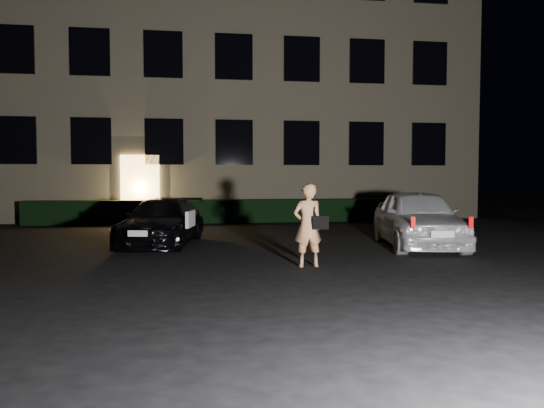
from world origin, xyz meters
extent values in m
plane|color=black|center=(0.00, 0.00, 0.00)|extent=(80.00, 80.00, 0.00)
cube|color=#776D55|center=(0.00, 15.00, 6.00)|extent=(20.00, 8.00, 12.00)
cube|color=#FFC067|center=(-3.50, 10.94, 1.25)|extent=(1.40, 0.10, 2.50)
cube|color=black|center=(-7.80, 10.94, 3.00)|extent=(1.40, 0.10, 1.70)
cube|color=black|center=(-5.20, 10.94, 3.00)|extent=(1.40, 0.10, 1.70)
cube|color=black|center=(-2.60, 10.94, 3.00)|extent=(1.40, 0.10, 1.70)
cube|color=black|center=(0.00, 10.94, 3.00)|extent=(1.40, 0.10, 1.70)
cube|color=black|center=(2.60, 10.94, 3.00)|extent=(1.40, 0.10, 1.70)
cube|color=black|center=(5.20, 10.94, 3.00)|extent=(1.40, 0.10, 1.70)
cube|color=black|center=(7.80, 10.94, 3.00)|extent=(1.40, 0.10, 1.70)
cube|color=black|center=(-7.80, 10.94, 6.20)|extent=(1.40, 0.10, 1.70)
cube|color=black|center=(-5.20, 10.94, 6.20)|extent=(1.40, 0.10, 1.70)
cube|color=black|center=(-2.60, 10.94, 6.20)|extent=(1.40, 0.10, 1.70)
cube|color=black|center=(0.00, 10.94, 6.20)|extent=(1.40, 0.10, 1.70)
cube|color=black|center=(2.60, 10.94, 6.20)|extent=(1.40, 0.10, 1.70)
cube|color=black|center=(5.20, 10.94, 6.20)|extent=(1.40, 0.10, 1.70)
cube|color=black|center=(7.80, 10.94, 6.20)|extent=(1.40, 0.10, 1.70)
cube|color=black|center=(0.00, 10.50, 0.42)|extent=(15.00, 0.70, 0.85)
imported|color=black|center=(-2.35, 4.34, 0.57)|extent=(2.36, 4.20, 1.15)
cube|color=white|center=(-1.65, 3.45, 0.71)|extent=(0.23, 0.82, 0.38)
cube|color=silver|center=(-2.76, 2.33, 0.50)|extent=(0.42, 0.12, 0.13)
imported|color=silver|center=(3.80, 2.92, 0.71)|extent=(2.38, 4.38, 1.41)
cube|color=red|center=(2.87, 1.08, 0.77)|extent=(0.09, 0.07, 0.24)
cube|color=red|center=(4.03, 0.87, 0.77)|extent=(0.09, 0.07, 0.24)
cube|color=silver|center=(3.44, 0.92, 0.54)|extent=(0.47, 0.13, 0.14)
imported|color=#E39564|center=(0.56, 0.60, 0.79)|extent=(0.61, 0.44, 1.58)
cube|color=black|center=(0.76, 0.51, 0.85)|extent=(0.34, 0.18, 0.25)
cube|color=black|center=(0.65, 0.54, 1.20)|extent=(0.04, 0.06, 0.49)
camera|label=1|loc=(-1.62, -9.18, 1.72)|focal=35.00mm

